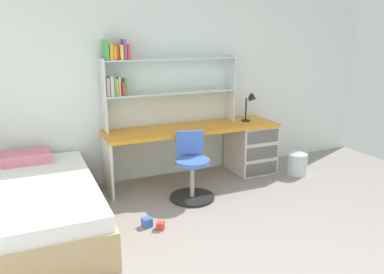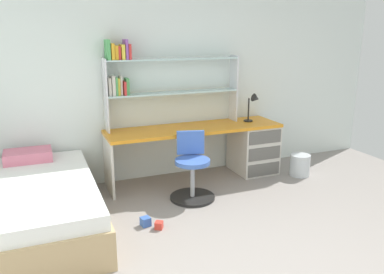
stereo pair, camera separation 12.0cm
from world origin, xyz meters
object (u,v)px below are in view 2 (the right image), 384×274
Objects in this scene: desk at (237,145)px; bookshelf_hutch at (152,76)px; swivel_chair at (192,173)px; toy_block_red_0 at (159,225)px; waste_bin at (300,165)px; toy_block_blue_1 at (146,222)px; bed_platform at (31,207)px; desk_lamp at (254,103)px.

desk is 1.47m from bookshelf_hutch.
swivel_chair reaches higher than desk.
waste_bin is at bearing 17.67° from toy_block_red_0.
desk is 25.38× the size of toy_block_blue_1.
bed_platform reaches higher than toy_block_red_0.
bookshelf_hutch is 23.31× the size of toy_block_red_0.
bookshelf_hutch is 1.41m from desk_lamp.
desk_lamp is at bearing 142.33° from waste_bin.
swivel_chair is (-0.87, -0.53, -0.10)m from desk.
swivel_chair is at bearing -154.64° from desk_lamp.
swivel_chair is 1.63m from waste_bin.
desk is 0.89m from waste_bin.
toy_block_red_0 is (1.14, -0.44, -0.21)m from bed_platform.
desk reaches higher than toy_block_blue_1.
bookshelf_hutch is at bearing 170.45° from desk.
bed_platform is (-2.83, -0.66, -0.71)m from desk_lamp.
toy_block_red_0 is 0.83× the size of toy_block_blue_1.
waste_bin is 3.88× the size of toy_block_red_0.
waste_bin reaches higher than toy_block_blue_1.
bookshelf_hutch is (-1.10, 0.19, 0.95)m from desk.
swivel_chair is 10.35× the size of toy_block_red_0.
toy_block_red_0 is (-0.35, -1.29, -1.31)m from bookshelf_hutch.
bed_platform reaches higher than toy_block_blue_1.
toy_block_blue_1 is at bearing -165.58° from waste_bin.
swivel_chair is (0.24, -0.72, -1.05)m from bookshelf_hutch.
desk_lamp is 5.17× the size of toy_block_red_0.
toy_block_blue_1 is (-0.11, 0.11, 0.01)m from toy_block_red_0.
toy_block_blue_1 is at bearing -151.22° from desk_lamp.
desk_lamp is at bearing 32.93° from toy_block_red_0.
desk_lamp reaches higher than swivel_chair.
bookshelf_hutch reaches higher than bed_platform.
bookshelf_hutch is at bearing 171.93° from desk_lamp.
waste_bin is 3.23× the size of toy_block_blue_1.
desk is 7.86× the size of waste_bin.
swivel_chair is at bearing -148.56° from desk.
swivel_chair is at bearing -71.75° from bookshelf_hutch.
bed_platform is at bearing -165.70° from desk.
bookshelf_hutch is 2.25× the size of swivel_chair.
bookshelf_hutch is at bearing 29.61° from bed_platform.
bookshelf_hutch is 0.88× the size of bed_platform.
desk_lamp is (0.24, -0.00, 0.55)m from desk.
bed_platform is at bearing -175.67° from swivel_chair.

